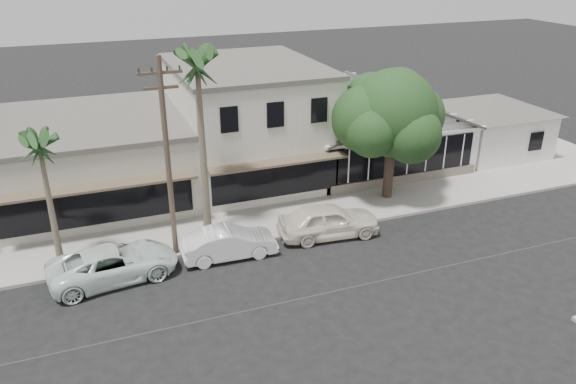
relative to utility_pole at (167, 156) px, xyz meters
name	(u,v)px	position (x,y,z in m)	size (l,w,h in m)	color
ground	(409,275)	(9.00, -5.20, -4.79)	(140.00, 140.00, 0.00)	black
sidewalk_north	(191,235)	(1.00, 1.55, -4.71)	(90.00, 3.50, 0.15)	#9E9991
corner_shop	(374,124)	(14.00, 7.27, -2.17)	(10.40, 8.60, 5.10)	white
side_cottage	(488,131)	(22.20, 6.30, -3.29)	(6.00, 6.00, 3.00)	white
row_building_near	(247,123)	(6.00, 8.30, -1.54)	(8.00, 10.00, 6.50)	silver
row_building_midnear	(91,160)	(-3.00, 8.30, -2.69)	(10.00, 10.00, 4.20)	beige
utility_pole	(167,156)	(0.00, 0.00, 0.00)	(1.80, 0.24, 9.00)	brown
car_0	(329,220)	(7.23, -0.77, -3.96)	(1.96, 4.86, 1.66)	white
car_1	(229,243)	(2.23, -0.99, -4.09)	(1.49, 4.26, 1.40)	white
car_2	(113,263)	(-2.77, -1.02, -4.05)	(2.44, 5.30, 1.47)	white
shade_tree	(390,115)	(12.03, 2.26, -0.04)	(6.50, 5.87, 7.21)	#46342A
palm_east	(197,66)	(1.82, 1.46, 3.38)	(3.39, 3.39, 9.49)	#726651
palm_mid	(39,146)	(-4.88, 0.72, 0.84)	(2.56, 2.56, 6.59)	#726651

